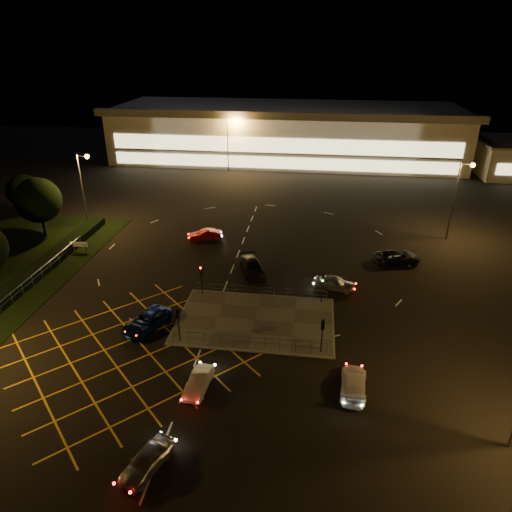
# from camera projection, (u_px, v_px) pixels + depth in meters

# --- Properties ---
(ground) EXTENTS (180.00, 180.00, 0.00)m
(ground) POSITION_uv_depth(u_px,v_px,m) (238.00, 308.00, 44.12)
(ground) COLOR black
(ground) RESTS_ON ground
(pedestrian_island) EXTENTS (14.00, 9.00, 0.12)m
(pedestrian_island) POSITION_uv_depth(u_px,v_px,m) (255.00, 320.00, 42.07)
(pedestrian_island) COLOR #4C4944
(pedestrian_island) RESTS_ON ground
(grass_verge) EXTENTS (18.00, 30.00, 0.08)m
(grass_verge) POSITION_uv_depth(u_px,v_px,m) (8.00, 263.00, 52.79)
(grass_verge) COLOR black
(grass_verge) RESTS_ON ground
(hedge) EXTENTS (2.00, 26.00, 1.00)m
(hedge) POSITION_uv_depth(u_px,v_px,m) (48.00, 262.00, 52.00)
(hedge) COLOR black
(hedge) RESTS_ON ground
(supermarket) EXTENTS (72.00, 26.50, 10.50)m
(supermarket) POSITION_uv_depth(u_px,v_px,m) (286.00, 132.00, 97.12)
(supermarket) COLOR beige
(supermarket) RESTS_ON ground
(streetlight_nw) EXTENTS (1.78, 0.56, 10.03)m
(streetlight_nw) POSITION_uv_depth(u_px,v_px,m) (84.00, 180.00, 60.14)
(streetlight_nw) COLOR slate
(streetlight_nw) RESTS_ON ground
(streetlight_ne) EXTENTS (1.78, 0.56, 10.03)m
(streetlight_ne) POSITION_uv_depth(u_px,v_px,m) (459.00, 190.00, 56.21)
(streetlight_ne) COLOR slate
(streetlight_ne) RESTS_ON ground
(streetlight_far_left) EXTENTS (1.78, 0.56, 10.03)m
(streetlight_far_left) POSITION_uv_depth(u_px,v_px,m) (230.00, 138.00, 85.26)
(streetlight_far_left) COLOR slate
(streetlight_far_left) RESTS_ON ground
(streetlight_far_right) EXTENTS (1.78, 0.56, 10.03)m
(streetlight_far_right) POSITION_uv_depth(u_px,v_px,m) (450.00, 142.00, 82.28)
(streetlight_far_right) COLOR slate
(streetlight_far_right) RESTS_ON ground
(signal_sw) EXTENTS (0.28, 0.30, 3.15)m
(signal_sw) POSITION_uv_depth(u_px,v_px,m) (178.00, 318.00, 38.21)
(signal_sw) COLOR black
(signal_sw) RESTS_ON pedestrian_island
(signal_se) EXTENTS (0.28, 0.30, 3.15)m
(signal_se) POSITION_uv_depth(u_px,v_px,m) (322.00, 329.00, 36.78)
(signal_se) COLOR black
(signal_se) RESTS_ON pedestrian_island
(signal_nw) EXTENTS (0.28, 0.30, 3.15)m
(signal_nw) POSITION_uv_depth(u_px,v_px,m) (201.00, 274.00, 45.34)
(signal_nw) COLOR black
(signal_nw) RESTS_ON pedestrian_island
(signal_ne) EXTENTS (0.28, 0.30, 3.15)m
(signal_ne) POSITION_uv_depth(u_px,v_px,m) (323.00, 282.00, 43.91)
(signal_ne) COLOR black
(signal_ne) RESTS_ON pedestrian_island
(tree_c) EXTENTS (5.76, 5.76, 7.84)m
(tree_c) POSITION_uv_depth(u_px,v_px,m) (38.00, 200.00, 57.80)
(tree_c) COLOR black
(tree_c) RESTS_ON ground
(tree_d) EXTENTS (4.68, 4.68, 6.37)m
(tree_d) POSITION_uv_depth(u_px,v_px,m) (24.00, 191.00, 64.28)
(tree_d) COLOR black
(tree_d) RESTS_ON ground
(car_near_silver) EXTENTS (2.89, 4.31, 1.36)m
(car_near_silver) POSITION_uv_depth(u_px,v_px,m) (146.00, 461.00, 27.41)
(car_near_silver) COLOR silver
(car_near_silver) RESTS_ON ground
(car_queue_white) EXTENTS (1.57, 3.80, 1.22)m
(car_queue_white) POSITION_uv_depth(u_px,v_px,m) (199.00, 382.00, 33.74)
(car_queue_white) COLOR silver
(car_queue_white) RESTS_ON ground
(car_left_blue) EXTENTS (3.93, 5.62, 1.42)m
(car_left_blue) POSITION_uv_depth(u_px,v_px,m) (147.00, 322.00, 40.72)
(car_left_blue) COLOR #0C1D4C
(car_left_blue) RESTS_ON ground
(car_far_dkgrey) EXTENTS (3.88, 5.62, 1.51)m
(car_far_dkgrey) POSITION_uv_depth(u_px,v_px,m) (252.00, 267.00, 50.32)
(car_far_dkgrey) COLOR black
(car_far_dkgrey) RESTS_ON ground
(car_right_silver) EXTENTS (4.45, 2.41, 1.44)m
(car_right_silver) POSITION_uv_depth(u_px,v_px,m) (335.00, 283.00, 47.08)
(car_right_silver) COLOR #B9BCC1
(car_right_silver) RESTS_ON ground
(car_circ_red) EXTENTS (4.40, 2.65, 1.37)m
(car_circ_red) POSITION_uv_depth(u_px,v_px,m) (205.00, 235.00, 58.57)
(car_circ_red) COLOR maroon
(car_circ_red) RESTS_ON ground
(car_east_grey) EXTENTS (5.82, 3.81, 1.49)m
(car_east_grey) POSITION_uv_depth(u_px,v_px,m) (397.00, 257.00, 52.56)
(car_east_grey) COLOR black
(car_east_grey) RESTS_ON ground
(car_approach_white) EXTENTS (2.20, 4.68, 1.32)m
(car_approach_white) POSITION_uv_depth(u_px,v_px,m) (353.00, 383.00, 33.54)
(car_approach_white) COLOR silver
(car_approach_white) RESTS_ON ground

